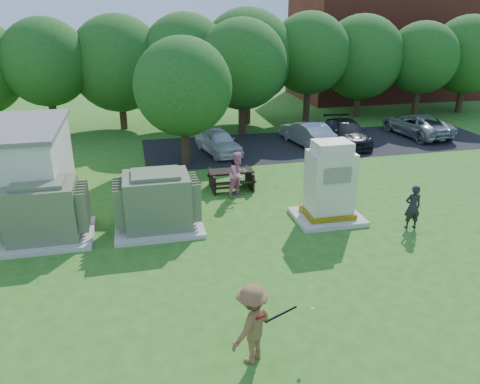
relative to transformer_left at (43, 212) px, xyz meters
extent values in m
plane|color=#2D6619|center=(6.50, -4.50, -0.97)|extent=(120.00, 120.00, 0.00)
cube|color=maroon|center=(24.50, 22.50, 3.03)|extent=(15.00, 8.00, 8.00)
cube|color=#232326|center=(13.50, 9.00, -0.96)|extent=(20.00, 6.00, 0.01)
cube|color=beige|center=(0.00, 0.00, -0.89)|extent=(3.00, 2.40, 0.15)
cube|color=#656E4F|center=(0.00, 0.00, 0.08)|extent=(2.20, 1.80, 1.80)
cube|color=#656E4F|center=(0.00, 0.00, 1.04)|extent=(1.60, 1.30, 0.12)
cube|color=#656E4F|center=(-1.27, 0.00, 0.11)|extent=(0.32, 1.50, 1.35)
cube|color=#656E4F|center=(1.27, 0.00, 0.11)|extent=(0.32, 1.50, 1.35)
cube|color=beige|center=(3.70, 0.00, -0.89)|extent=(3.00, 2.40, 0.15)
cube|color=#5F6C4B|center=(3.70, 0.00, 0.08)|extent=(2.20, 1.80, 1.80)
cube|color=#5F6C4B|center=(3.70, 0.00, 1.04)|extent=(1.60, 1.30, 0.12)
cube|color=#5F6C4B|center=(2.43, 0.00, 0.11)|extent=(0.32, 1.50, 1.35)
cube|color=#5F6C4B|center=(4.97, 0.00, 0.11)|extent=(0.32, 1.50, 1.35)
cube|color=beige|center=(9.75, -0.61, -0.89)|extent=(2.40, 1.97, 0.16)
cube|color=yellow|center=(9.75, -0.61, -0.71)|extent=(1.69, 1.37, 0.20)
cube|color=beige|center=(9.75, -0.61, 0.48)|extent=(1.53, 1.20, 2.18)
cube|color=beige|center=(9.75, -0.61, 1.77)|extent=(1.26, 0.98, 0.38)
cube|color=gray|center=(9.75, -1.24, 0.92)|extent=(0.98, 0.04, 0.55)
cube|color=black|center=(6.96, 3.21, -0.20)|extent=(1.88, 0.73, 0.06)
cube|color=black|center=(6.96, 3.78, -0.51)|extent=(1.88, 0.26, 0.05)
cube|color=black|center=(6.96, 2.64, -0.51)|extent=(1.88, 0.26, 0.05)
cube|color=black|center=(6.15, 3.21, -0.58)|extent=(0.08, 1.41, 0.77)
cube|color=black|center=(7.78, 3.21, -0.58)|extent=(0.08, 1.41, 0.77)
imported|color=brown|center=(5.24, -7.12, -0.04)|extent=(1.37, 1.30, 1.87)
imported|color=black|center=(12.29, -1.96, -0.18)|extent=(0.61, 0.43, 1.59)
imported|color=pink|center=(7.08, 2.31, -0.04)|extent=(1.14, 1.08, 1.86)
imported|color=silver|center=(7.39, 8.49, -0.34)|extent=(2.32, 3.96, 1.27)
imported|color=#B2B2B7|center=(12.54, 9.05, -0.30)|extent=(2.11, 4.23, 1.33)
imported|color=black|center=(14.78, 8.62, -0.32)|extent=(2.30, 4.64, 1.30)
imported|color=#A4A4A8|center=(19.67, 9.41, -0.31)|extent=(2.66, 4.97, 1.33)
cylinder|color=black|center=(5.83, -7.29, 0.26)|extent=(0.79, 0.41, 0.06)
cylinder|color=maroon|center=(5.37, -7.30, 0.26)|extent=(0.23, 0.15, 0.06)
sphere|color=white|center=(6.66, -6.98, 0.03)|extent=(0.09, 0.09, 0.09)
cylinder|color=#47301E|center=(-1.50, 14.30, 0.43)|extent=(0.44, 0.44, 2.80)
sphere|color=#235B1C|center=(-1.50, 14.30, 3.33)|extent=(5.00, 5.00, 5.00)
cylinder|color=#47301E|center=(2.50, 15.10, 0.18)|extent=(0.44, 0.44, 2.30)
sphere|color=#235B1C|center=(2.50, 15.10, 3.07)|extent=(5.80, 5.80, 5.80)
cylinder|color=#47301E|center=(6.50, 14.20, 0.38)|extent=(0.44, 0.44, 2.70)
sphere|color=#235B1C|center=(6.50, 14.20, 3.35)|extent=(5.40, 5.40, 5.40)
cylinder|color=#47301E|center=(10.50, 14.80, 0.28)|extent=(0.44, 0.44, 2.50)
sphere|color=#235B1C|center=(10.50, 14.80, 3.33)|extent=(6.00, 6.00, 6.00)
cylinder|color=#47301E|center=(14.50, 14.40, 0.48)|extent=(0.44, 0.44, 2.90)
sphere|color=#235B1C|center=(14.50, 14.40, 3.49)|extent=(5.20, 5.20, 5.20)
cylinder|color=#47301E|center=(18.50, 15.00, 0.23)|extent=(0.44, 0.44, 2.40)
sphere|color=#235B1C|center=(18.50, 15.00, 3.11)|extent=(5.60, 5.60, 5.60)
cylinder|color=#47301E|center=(22.50, 14.10, 0.33)|extent=(0.44, 0.44, 2.60)
sphere|color=#235B1C|center=(22.50, 14.10, 3.07)|extent=(4.80, 4.80, 4.80)
cylinder|color=#47301E|center=(26.50, 14.70, 0.28)|extent=(0.44, 0.44, 2.50)
sphere|color=#235B1C|center=(26.50, 14.70, 3.15)|extent=(5.40, 5.40, 5.40)
cylinder|color=#47301E|center=(5.50, 7.00, 0.23)|extent=(0.44, 0.44, 2.40)
sphere|color=#235B1C|center=(5.50, 7.00, 2.81)|extent=(4.60, 4.60, 4.60)
cylinder|color=#47301E|center=(9.50, 12.00, 0.33)|extent=(0.44, 0.44, 2.60)
sphere|color=#235B1C|center=(9.50, 12.00, 3.19)|extent=(5.20, 5.20, 5.20)
camera|label=1|loc=(3.15, -15.06, 6.23)|focal=35.00mm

